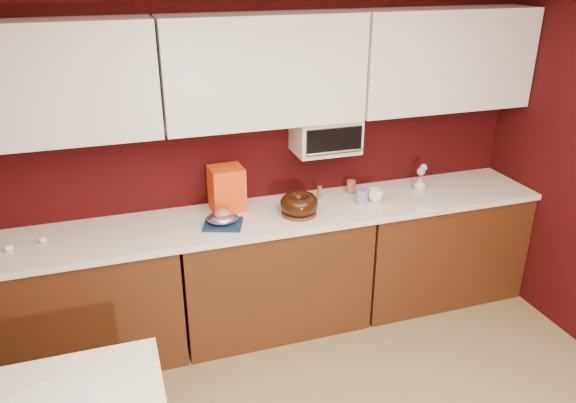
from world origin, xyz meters
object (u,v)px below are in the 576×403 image
Objects in this scene: coffee_mug at (375,194)px; flower_vase at (420,183)px; bundt_cake at (299,204)px; pandoro_box at (227,188)px; foil_ham_nest at (223,218)px; blue_jar at (362,196)px; toaster_oven at (325,134)px.

coffee_mug is 0.97× the size of flower_vase.
bundt_cake is 0.51m from pandoro_box.
blue_jar is (1.02, 0.06, -0.00)m from foil_ham_nest.
foil_ham_nest is (-0.81, -0.24, -0.42)m from toaster_oven.
foil_ham_nest is 1.55m from flower_vase.
blue_jar is (0.49, 0.05, -0.03)m from bundt_cake.
bundt_cake is 2.55× the size of blue_jar.
blue_jar is (-0.11, -0.00, -0.00)m from coffee_mug.
pandoro_box is 1.07m from coffee_mug.
foil_ham_nest is at bearing -179.44° from bundt_cake.
foil_ham_nest is 1.89× the size of coffee_mug.
pandoro_box reaches higher than foil_ham_nest.
coffee_mug is at bearing -30.30° from toaster_oven.
flower_vase is at bearing -7.98° from toaster_oven.
bundt_cake reaches higher than blue_jar.
pandoro_box is 2.78× the size of flower_vase.
bundt_cake is at bearing -174.19° from blue_jar.
pandoro_box is at bearing 70.91° from foil_ham_nest.
toaster_oven is at bearing 40.82° from bundt_cake.
flower_vase is (1.46, -0.11, -0.10)m from pandoro_box.
coffee_mug is (0.32, -0.19, -0.42)m from toaster_oven.
pandoro_box is (-0.72, 0.01, -0.32)m from toaster_oven.
toaster_oven is 0.94m from foil_ham_nest.
blue_jar is at bearing -14.97° from pandoro_box.
flower_vase is at bearing 9.36° from blue_jar.
pandoro_box is at bearing 179.26° from toaster_oven.
coffee_mug is at bearing 2.80° from foil_ham_nest.
coffee_mug is 0.11m from blue_jar.
toaster_oven reaches higher than bundt_cake.
bundt_cake is at bearing -32.29° from pandoro_box.
pandoro_box is (0.09, 0.25, 0.10)m from foil_ham_nest.
flower_vase is at bearing 11.76° from coffee_mug.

